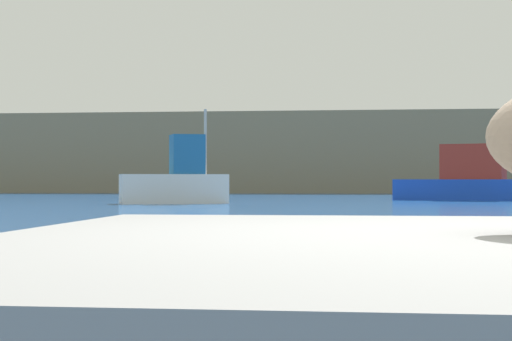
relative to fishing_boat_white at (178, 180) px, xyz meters
The scene contains 3 objects.
hillside_backdrop 35.82m from the fishing_boat_white, 76.90° to the left, with size 140.00×14.38×6.21m, color #7F755B.
fishing_boat_white is the anchor object (origin of this frame).
fishing_boat_blue 15.63m from the fishing_boat_white, 29.65° to the left, with size 8.32×4.53×4.91m.
Camera 1 is at (-0.45, -2.90, 1.02)m, focal length 60.30 mm.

